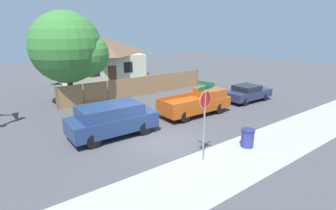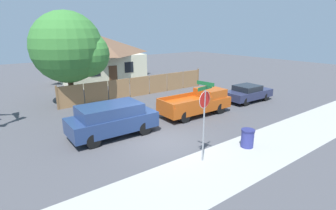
{
  "view_description": "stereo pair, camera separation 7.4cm",
  "coord_description": "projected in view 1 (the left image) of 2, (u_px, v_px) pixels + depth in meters",
  "views": [
    {
      "loc": [
        -7.29,
        -10.02,
        5.52
      ],
      "look_at": [
        0.9,
        0.72,
        1.6
      ],
      "focal_mm": 28.0,
      "sensor_mm": 36.0,
      "label": 1
    },
    {
      "loc": [
        -7.23,
        -10.06,
        5.52
      ],
      "look_at": [
        0.9,
        0.72,
        1.6
      ],
      "focal_mm": 28.0,
      "sensor_mm": 36.0,
      "label": 2
    }
  ],
  "objects": [
    {
      "name": "ground_plane",
      "position": [
        163.0,
        141.0,
        13.43
      ],
      "size": [
        80.0,
        80.0,
        0.0
      ],
      "primitive_type": "plane",
      "color": "#47474C"
    },
    {
      "name": "sidewalk_strip",
      "position": [
        215.0,
        170.0,
        10.68
      ],
      "size": [
        36.0,
        3.2,
        0.01
      ],
      "color": "#A3A39E",
      "rests_on": "ground"
    },
    {
      "name": "wooden_fence",
      "position": [
        139.0,
        86.0,
        22.34
      ],
      "size": [
        13.67,
        0.12,
        1.73
      ],
      "color": "#997047",
      "rests_on": "ground"
    },
    {
      "name": "house",
      "position": [
        99.0,
        57.0,
        28.46
      ],
      "size": [
        8.82,
        6.9,
        4.91
      ],
      "color": "beige",
      "rests_on": "ground"
    },
    {
      "name": "oak_tree",
      "position": [
        71.0,
        49.0,
        18.95
      ],
      "size": [
        5.41,
        5.16,
        6.84
      ],
      "color": "brown",
      "rests_on": "ground"
    },
    {
      "name": "red_suv",
      "position": [
        112.0,
        119.0,
        13.84
      ],
      "size": [
        4.65,
        2.12,
        1.75
      ],
      "rotation": [
        0.0,
        0.0,
        -0.02
      ],
      "color": "navy",
      "rests_on": "ground"
    },
    {
      "name": "orange_pickup",
      "position": [
        197.0,
        103.0,
        17.48
      ],
      "size": [
        4.98,
        2.01,
        1.62
      ],
      "rotation": [
        0.0,
        0.0,
        -0.02
      ],
      "color": "#B74C14",
      "rests_on": "ground"
    },
    {
      "name": "parked_sedan",
      "position": [
        247.0,
        93.0,
        20.7
      ],
      "size": [
        4.07,
        1.86,
        1.3
      ],
      "rotation": [
        0.0,
        0.0,
        -0.02
      ],
      "color": "#282D4C",
      "rests_on": "ground"
    },
    {
      "name": "stop_sign",
      "position": [
        205.0,
        108.0,
        10.79
      ],
      "size": [
        0.93,
        0.84,
        3.5
      ],
      "rotation": [
        0.0,
        0.0,
        0.15
      ],
      "color": "gray",
      "rests_on": "ground"
    },
    {
      "name": "trash_bin",
      "position": [
        248.0,
        138.0,
        12.67
      ],
      "size": [
        0.65,
        0.65,
        0.9
      ],
      "color": "navy",
      "rests_on": "ground"
    }
  ]
}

